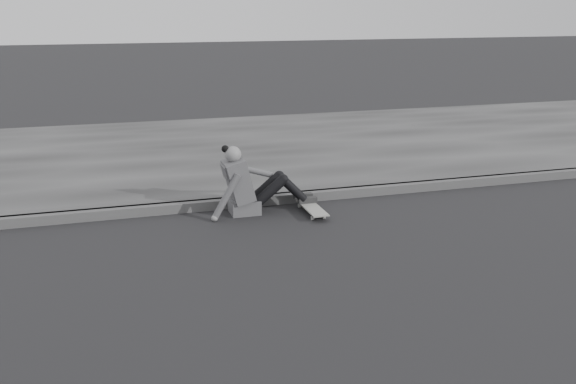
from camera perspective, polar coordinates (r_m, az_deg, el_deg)
The scene contains 4 objects.
curb at distance 9.46m, azimuth 14.84°, elevation 0.77°, with size 24.00×0.16×0.12m, color #454545.
sidewalk at distance 12.06m, azimuth 7.45°, elevation 4.48°, with size 24.00×6.00×0.12m, color #373737.
skateboard at distance 8.01m, azimuth 2.10°, elevation -1.40°, with size 0.20×0.78×0.09m.
seated_woman at distance 7.96m, azimuth -3.47°, elevation 0.64°, with size 1.38×0.46×0.88m.
Camera 1 is at (-4.84, -5.17, 2.51)m, focal length 40.00 mm.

